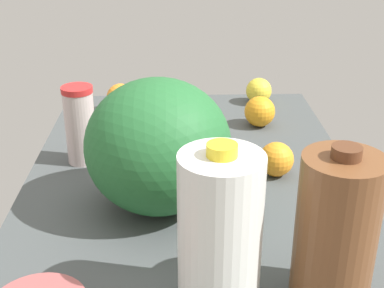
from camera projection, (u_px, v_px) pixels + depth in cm
name	position (u px, v px, depth cm)	size (l,w,h in cm)	color
countertop	(192.00, 190.00, 120.88)	(120.00, 76.00, 3.00)	#454A4B
watermelon	(158.00, 146.00, 106.37)	(29.33, 29.33, 27.35)	#246631
chocolate_milk_jug	(336.00, 232.00, 80.93)	(12.50, 12.50, 26.89)	brown
tumbler_cup	(80.00, 125.00, 126.90)	(7.33, 7.33, 19.13)	beige
milk_jug	(220.00, 233.00, 79.78)	(12.73, 12.73, 27.76)	white
orange_near_front	(276.00, 159.00, 122.75)	(8.02, 8.02, 8.02)	orange
lemon_loose	(259.00, 91.00, 166.38)	(7.97, 7.97, 7.97)	yellow
orange_far_back	(260.00, 111.00, 149.42)	(8.59, 8.59, 8.59)	orange
orange_beside_bowl	(121.00, 98.00, 159.76)	(8.53, 8.53, 8.53)	orange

